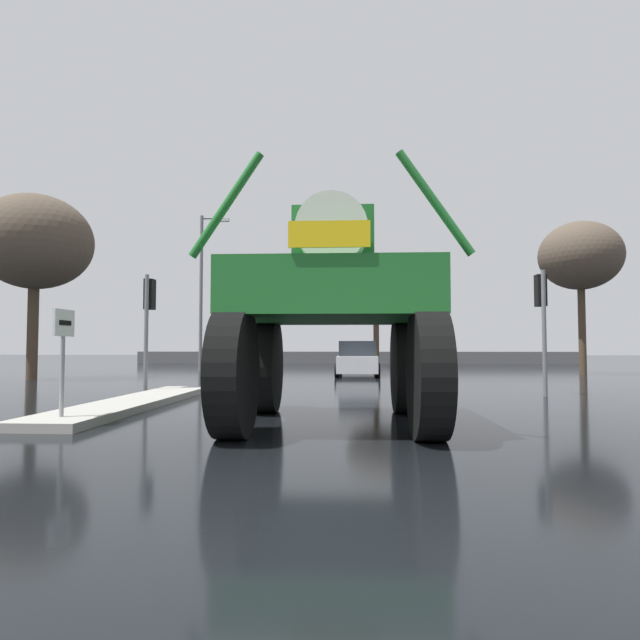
% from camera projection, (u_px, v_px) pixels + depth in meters
% --- Properties ---
extents(ground_plane, '(120.00, 120.00, 0.00)m').
position_uv_depth(ground_plane, '(352.00, 378.00, 21.90)').
color(ground_plane, black).
extents(median_island, '(1.23, 7.54, 0.15)m').
position_uv_depth(median_island, '(135.00, 402.00, 11.75)').
color(median_island, '#9E9B93').
rests_on(median_island, ground).
extents(lane_arrow_sign, '(0.07, 0.60, 1.74)m').
position_uv_depth(lane_arrow_sign, '(63.00, 343.00, 8.84)').
color(lane_arrow_sign, '#99999E').
rests_on(lane_arrow_sign, median_island).
extents(oversize_sprayer, '(3.95, 4.95, 4.01)m').
position_uv_depth(oversize_sprayer, '(333.00, 309.00, 9.14)').
color(oversize_sprayer, black).
rests_on(oversize_sprayer, ground).
extents(sedan_ahead, '(1.95, 4.13, 1.52)m').
position_uv_depth(sedan_ahead, '(358.00, 360.00, 23.84)').
color(sedan_ahead, silver).
rests_on(sedan_ahead, ground).
extents(traffic_signal_near_left, '(0.24, 0.54, 3.24)m').
position_uv_depth(traffic_signal_near_left, '(149.00, 307.00, 14.91)').
color(traffic_signal_near_left, slate).
rests_on(traffic_signal_near_left, ground).
extents(traffic_signal_near_right, '(0.24, 0.54, 3.28)m').
position_uv_depth(traffic_signal_near_right, '(541.00, 305.00, 14.27)').
color(traffic_signal_near_right, slate).
rests_on(traffic_signal_near_right, ground).
extents(streetlight_far_left, '(1.58, 0.24, 8.29)m').
position_uv_depth(streetlight_far_left, '(203.00, 285.00, 28.93)').
color(streetlight_far_left, slate).
rests_on(streetlight_far_left, ground).
extents(bare_tree_left, '(4.34, 4.34, 7.22)m').
position_uv_depth(bare_tree_left, '(35.00, 243.00, 21.20)').
color(bare_tree_left, '#473828').
rests_on(bare_tree_left, ground).
extents(bare_tree_right, '(3.69, 3.69, 7.04)m').
position_uv_depth(bare_tree_right, '(580.00, 256.00, 24.99)').
color(bare_tree_right, '#473828').
rests_on(bare_tree_right, ground).
extents(bare_tree_far_center, '(3.89, 3.89, 7.11)m').
position_uv_depth(bare_tree_far_center, '(376.00, 282.00, 34.71)').
color(bare_tree_far_center, '#473828').
rests_on(bare_tree_far_center, ground).
extents(roadside_barrier, '(32.94, 0.24, 0.90)m').
position_uv_depth(roadside_barrier, '(353.00, 358.00, 40.68)').
color(roadside_barrier, '#59595B').
rests_on(roadside_barrier, ground).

